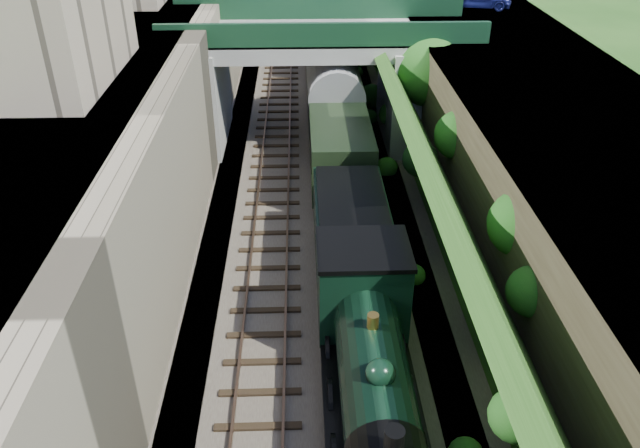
# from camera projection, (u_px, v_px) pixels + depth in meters

# --- Properties ---
(trackbed) EXTENTS (10.00, 90.00, 0.20)m
(trackbed) POSITION_uv_depth(u_px,v_px,m) (314.00, 170.00, 32.10)
(trackbed) COLOR #473F38
(trackbed) RESTS_ON ground
(retaining_wall) EXTENTS (1.00, 90.00, 7.00)m
(retaining_wall) POSITION_uv_depth(u_px,v_px,m) (200.00, 109.00, 30.19)
(retaining_wall) COLOR #756B56
(retaining_wall) RESTS_ON ground
(street_plateau_left) EXTENTS (6.00, 90.00, 7.00)m
(street_plateau_left) POSITION_uv_depth(u_px,v_px,m) (127.00, 109.00, 30.09)
(street_plateau_left) COLOR #262628
(street_plateau_left) RESTS_ON ground
(street_plateau_right) EXTENTS (8.00, 90.00, 6.25)m
(street_plateau_right) POSITION_uv_depth(u_px,v_px,m) (505.00, 112.00, 30.81)
(street_plateau_right) COLOR #262628
(street_plateau_right) RESTS_ON ground
(embankment_slope) EXTENTS (4.80, 90.91, 6.58)m
(embankment_slope) POSITION_uv_depth(u_px,v_px,m) (408.00, 106.00, 32.56)
(embankment_slope) COLOR #1E4714
(embankment_slope) RESTS_ON ground
(track_left) EXTENTS (2.50, 90.00, 0.20)m
(track_left) POSITION_uv_depth(u_px,v_px,m) (275.00, 168.00, 31.97)
(track_left) COLOR black
(track_left) RESTS_ON trackbed
(track_right) EXTENTS (2.50, 90.00, 0.20)m
(track_right) POSITION_uv_depth(u_px,v_px,m) (337.00, 167.00, 32.06)
(track_right) COLOR black
(track_right) RESTS_ON trackbed
(road_bridge) EXTENTS (16.00, 6.40, 7.25)m
(road_bridge) POSITION_uv_depth(u_px,v_px,m) (329.00, 70.00, 33.50)
(road_bridge) COLOR gray
(road_bridge) RESTS_ON ground
(building_near) EXTENTS (4.00, 8.00, 4.00)m
(building_near) POSITION_uv_depth(u_px,v_px,m) (49.00, 23.00, 22.10)
(building_near) COLOR gray
(building_near) RESTS_ON street_plateau_left
(tree) EXTENTS (3.60, 3.80, 6.60)m
(tree) POSITION_uv_depth(u_px,v_px,m) (430.00, 72.00, 31.36)
(tree) COLOR black
(tree) RESTS_ON ground
(locomotive) EXTENTS (3.10, 10.22, 3.83)m
(locomotive) POSITION_uv_depth(u_px,v_px,m) (371.00, 369.00, 17.33)
(locomotive) COLOR black
(locomotive) RESTS_ON trackbed
(tender) EXTENTS (2.70, 6.00, 3.05)m
(tender) POSITION_uv_depth(u_px,v_px,m) (351.00, 236.00, 23.77)
(tender) COLOR black
(tender) RESTS_ON trackbed
(coach_front) EXTENTS (2.90, 18.00, 3.70)m
(coach_front) POSITION_uv_depth(u_px,v_px,m) (334.00, 108.00, 34.33)
(coach_front) COLOR black
(coach_front) RESTS_ON trackbed
(coach_middle) EXTENTS (2.90, 18.00, 3.70)m
(coach_middle) POSITION_uv_depth(u_px,v_px,m) (322.00, 25.00, 50.41)
(coach_middle) COLOR black
(coach_middle) RESTS_ON trackbed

